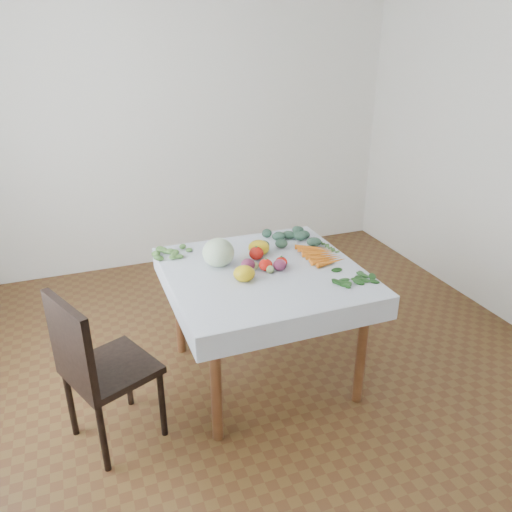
{
  "coord_description": "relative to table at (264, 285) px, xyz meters",
  "views": [
    {
      "loc": [
        -0.99,
        -2.48,
        2.05
      ],
      "look_at": [
        -0.02,
        0.07,
        0.82
      ],
      "focal_mm": 35.0,
      "sensor_mm": 36.0,
      "label": 1
    }
  ],
  "objects": [
    {
      "name": "dill_bunch",
      "position": [
        -0.45,
        0.43,
        0.11
      ],
      "size": [
        0.25,
        0.19,
        0.02
      ],
      "color": "#477435",
      "rests_on": "tablecloth"
    },
    {
      "name": "cabbage",
      "position": [
        -0.23,
        0.15,
        0.19
      ],
      "size": [
        0.23,
        0.23,
        0.17
      ],
      "primitive_type": "ellipsoid",
      "rotation": [
        0.0,
        0.0,
        0.25
      ],
      "color": "beige",
      "rests_on": "tablecloth"
    },
    {
      "name": "ground",
      "position": [
        0.0,
        0.0,
        -0.65
      ],
      "size": [
        4.0,
        4.0,
        0.0
      ],
      "primitive_type": "plane",
      "color": "brown"
    },
    {
      "name": "table",
      "position": [
        0.0,
        0.0,
        0.0
      ],
      "size": [
        1.0,
        1.0,
        0.75
      ],
      "color": "brown",
      "rests_on": "ground"
    },
    {
      "name": "carrot_bunch",
      "position": [
        0.4,
        0.04,
        0.12
      ],
      "size": [
        0.22,
        0.34,
        0.03
      ],
      "color": "orange",
      "rests_on": "tablecloth"
    },
    {
      "name": "tomato_b",
      "position": [
        0.01,
        -0.01,
        0.14
      ],
      "size": [
        0.1,
        0.1,
        0.07
      ],
      "primitive_type": "ellipsoid",
      "rotation": [
        0.0,
        0.0,
        0.23
      ],
      "color": "red",
      "rests_on": "tablecloth"
    },
    {
      "name": "heirloom_front",
      "position": [
        -0.15,
        -0.09,
        0.15
      ],
      "size": [
        0.14,
        0.14,
        0.09
      ],
      "primitive_type": "ellipsoid",
      "rotation": [
        0.0,
        0.0,
        0.1
      ],
      "color": "gold",
      "rests_on": "tablecloth"
    },
    {
      "name": "tomato_a",
      "position": [
        0.11,
        -0.0,
        0.13
      ],
      "size": [
        0.09,
        0.09,
        0.06
      ],
      "primitive_type": "ellipsoid",
      "rotation": [
        0.0,
        0.0,
        -0.3
      ],
      "color": "red",
      "rests_on": "tablecloth"
    },
    {
      "name": "tomato_d",
      "position": [
        0.01,
        0.16,
        0.14
      ],
      "size": [
        0.11,
        0.11,
        0.08
      ],
      "primitive_type": "ellipsoid",
      "rotation": [
        0.0,
        0.0,
        -0.22
      ],
      "color": "red",
      "rests_on": "tablecloth"
    },
    {
      "name": "onion_a",
      "position": [
        -0.09,
        0.03,
        0.14
      ],
      "size": [
        0.1,
        0.1,
        0.07
      ],
      "primitive_type": "ellipsoid",
      "rotation": [
        0.0,
        0.0,
        -0.23
      ],
      "color": "#601B39",
      "rests_on": "tablecloth"
    },
    {
      "name": "basil_bunch",
      "position": [
        0.43,
        -0.28,
        0.11
      ],
      "size": [
        0.29,
        0.22,
        0.01
      ],
      "color": "#1F4917",
      "rests_on": "tablecloth"
    },
    {
      "name": "heirloom_back",
      "position": [
        0.05,
        0.22,
        0.15
      ],
      "size": [
        0.16,
        0.16,
        0.09
      ],
      "primitive_type": "ellipsoid",
      "rotation": [
        0.0,
        0.0,
        0.23
      ],
      "color": "gold",
      "rests_on": "tablecloth"
    },
    {
      "name": "tablecloth",
      "position": [
        0.0,
        0.0,
        0.1
      ],
      "size": [
        1.12,
        1.12,
        0.01
      ],
      "primitive_type": "cube",
      "color": "white",
      "rests_on": "table"
    },
    {
      "name": "back_wall",
      "position": [
        0.0,
        2.0,
        0.7
      ],
      "size": [
        4.0,
        0.04,
        2.7
      ],
      "primitive_type": "cube",
      "color": "white",
      "rests_on": "ground"
    },
    {
      "name": "kale_bunch",
      "position": [
        0.28,
        0.36,
        0.13
      ],
      "size": [
        0.34,
        0.33,
        0.05
      ],
      "color": "#365946",
      "rests_on": "tablecloth"
    },
    {
      "name": "chair",
      "position": [
        -1.02,
        -0.25,
        -0.13
      ],
      "size": [
        0.54,
        0.54,
        0.91
      ],
      "color": "black",
      "rests_on": "ground"
    },
    {
      "name": "tomatillo_cluster",
      "position": [
        -0.03,
        -0.01,
        0.12
      ],
      "size": [
        0.11,
        0.1,
        0.04
      ],
      "color": "#9AB065",
      "rests_on": "tablecloth"
    },
    {
      "name": "onion_b",
      "position": [
        0.09,
        -0.04,
        0.14
      ],
      "size": [
        0.09,
        0.09,
        0.07
      ],
      "primitive_type": "ellipsoid",
      "rotation": [
        0.0,
        0.0,
        -0.09
      ],
      "color": "#601B39",
      "rests_on": "tablecloth"
    },
    {
      "name": "tomato_c",
      "position": [
        0.02,
        0.2,
        0.13
      ],
      "size": [
        0.08,
        0.08,
        0.07
      ],
      "primitive_type": "ellipsoid",
      "rotation": [
        0.0,
        0.0,
        -0.02
      ],
      "color": "red",
      "rests_on": "tablecloth"
    }
  ]
}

